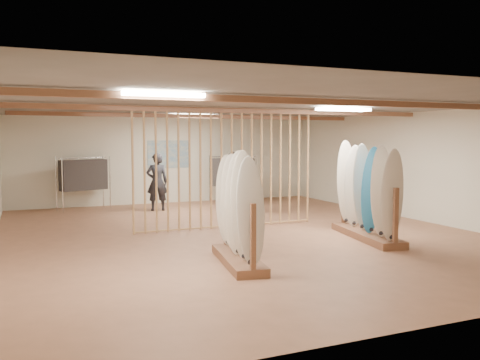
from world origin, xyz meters
name	(u,v)px	position (x,y,z in m)	size (l,w,h in m)	color
floor	(240,234)	(0.00, 0.00, 0.00)	(12.00, 12.00, 0.00)	#AA7252
ceiling	(240,107)	(0.00, 0.00, 2.80)	(12.00, 12.00, 0.00)	gray
wall_back	(169,160)	(0.00, 6.00, 1.40)	(12.00, 12.00, 0.00)	white
wall_front	(450,202)	(0.00, -6.00, 1.40)	(12.00, 12.00, 0.00)	white
wall_right	(418,166)	(5.00, 0.00, 1.40)	(12.00, 12.00, 0.00)	white
ceiling_slats	(240,111)	(0.00, 0.00, 2.72)	(9.50, 6.12, 0.10)	brown
light_panels	(240,110)	(0.00, 0.00, 2.74)	(1.20, 0.35, 0.06)	white
bamboo_partition	(227,169)	(0.00, 0.80, 1.40)	(4.45, 0.05, 2.78)	tan
poster	(169,154)	(0.00, 5.98, 1.60)	(1.40, 0.03, 0.90)	teal
rack_left	(238,226)	(-1.09, -2.48, 0.65)	(0.84, 2.07, 1.91)	brown
rack_right	(367,207)	(2.26, -1.54, 0.68)	(0.99, 2.52, 1.99)	brown
clothing_rack_a	(84,175)	(-2.77, 5.35, 1.04)	(1.43, 0.82, 1.60)	silver
clothing_rack_b	(233,172)	(1.86, 4.97, 1.03)	(1.43, 0.71, 1.58)	silver
shopper_a	(157,178)	(-0.81, 4.29, 0.96)	(0.70, 0.47, 1.92)	#212228
shopper_b	(235,178)	(1.19, 3.15, 0.98)	(0.95, 0.74, 1.97)	#312B26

